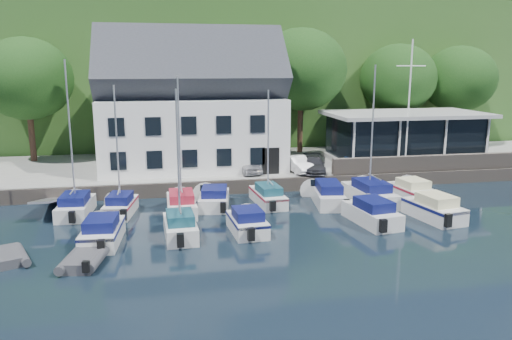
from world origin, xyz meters
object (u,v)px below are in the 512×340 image
Objects in this scene: boat_r1_4 at (268,143)px; boat_r1_7 at (411,188)px; car_blue at (357,158)px; boat_r1_5 at (327,192)px; boat_r2_4 at (434,206)px; club_pavilion at (404,136)px; car_silver at (248,164)px; boat_r2_0 at (102,229)px; flagpole at (409,105)px; dinghy_1 at (85,258)px; boat_r1_6 at (372,132)px; boat_r2_1 at (178,157)px; car_dgrey at (314,165)px; boat_r1_0 at (71,147)px; boat_r2_2 at (247,220)px; car_white at (297,164)px; boat_r1_1 at (117,149)px; boat_r2_3 at (372,211)px; dinghy_0 at (8,255)px; boat_r1_2 at (180,146)px; boat_r1_3 at (214,197)px; harbor_building at (192,112)px.

boat_r1_7 is (10.00, -0.51, -3.40)m from boat_r1_4.
car_blue is 8.04m from boat_r1_5.
car_blue reaches higher than boat_r2_4.
club_pavilion reaches higher than car_silver.
boat_r2_0 is (-19.97, -5.07, 0.02)m from boat_r1_7.
flagpole is 3.34× the size of dinghy_1.
boat_r1_6 is at bearing 1.89° from boat_r1_5.
car_silver is 0.91× the size of car_blue.
car_blue is 18.63m from boat_r2_1.
boat_r2_0 is (-14.54, -10.20, -0.86)m from car_dgrey.
boat_r1_0 is 11.60m from boat_r2_2.
boat_r1_6 reaches higher than boat_r2_0.
boat_r1_7 is 4.70m from boat_r2_4.
car_white is 14.16m from boat_r1_1.
boat_r2_3 is at bearing -123.23° from club_pavilion.
car_white is 16.53m from boat_r1_0.
car_blue is (4.00, 1.25, 0.12)m from car_dgrey.
car_white is at bearing 91.63° from boat_r2_3.
boat_r2_0 is at bearing 177.79° from boat_r2_2.
boat_r1_1 is at bearing 174.77° from boat_r1_6.
car_blue is at bearing 162.79° from flagpole.
boat_r2_2 is 11.36m from boat_r2_4.
boat_r2_4 is (3.97, 0.03, 0.03)m from boat_r2_3.
boat_r2_3 is (1.68, -10.12, -0.87)m from car_white.
boat_r2_4 is 2.03× the size of dinghy_0.
boat_r1_6 is at bearing -127.78° from club_pavilion.
boat_r2_2 is at bearing 174.11° from boat_r2_3.
boat_r2_1 is (3.99, 0.12, 3.65)m from boat_r2_0.
boat_r2_0 is at bearing -172.47° from boat_r1_7.
boat_r2_2 is (-6.90, -10.01, -0.88)m from car_dgrey.
club_pavilion reaches higher than boat_r1_7.
car_silver is 8.64m from boat_r1_2.
boat_r2_3 is 1.05× the size of boat_r2_4.
car_dgrey is at bearing 41.40° from boat_r2_1.
boat_r1_6 is (6.73, -0.95, 0.65)m from boat_r1_4.
car_silver is 0.45× the size of boat_r1_4.
boat_r1_5 is 6.10m from boat_r1_7.
boat_r1_5 is (16.00, -0.40, -3.47)m from boat_r1_0.
car_dgrey is 4.19m from car_blue.
car_silver is at bearing 143.58° from boat_r1_7.
boat_r1_2 is (-14.28, -6.76, 2.51)m from car_blue.
boat_r1_7 is at bearing -36.15° from car_silver.
boat_r1_3 is (-6.95, -5.00, -0.94)m from car_white.
harbor_building is 14.13m from boat_r2_1.
boat_r1_0 reaches higher than boat_r1_4.
boat_r1_6 is at bearing -55.94° from car_dgrey.
boat_r2_3 is 1.97× the size of dinghy_1.
boat_r1_0 is 1.66× the size of boat_r1_7.
boat_r2_4 is at bearing -7.41° from boat_r2_3.
car_blue is 0.73× the size of boat_r2_4.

